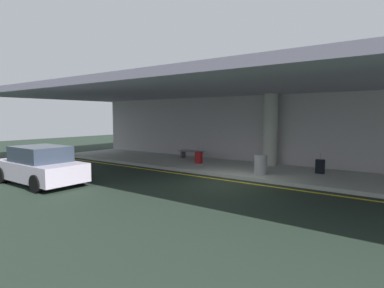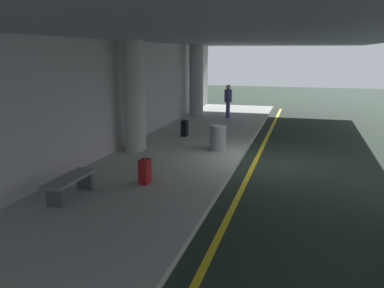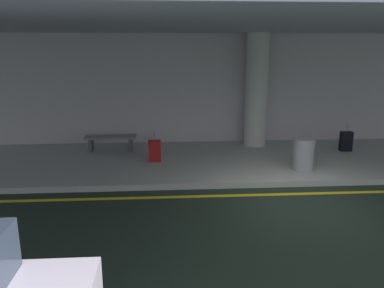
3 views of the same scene
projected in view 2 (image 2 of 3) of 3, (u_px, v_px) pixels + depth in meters
The scene contains 12 objects.
ground_plane at pixel (272, 164), 12.76m from camera, with size 60.00×60.00×0.00m, color #202D24.
sidewalk at pixel (178, 155), 13.56m from camera, with size 26.00×4.20×0.15m, color #ACB0A8.
lane_stripe_yellow at pixel (255, 162), 12.90m from camera, with size 26.00×0.14×0.01m, color yellow.
support_column_far_left at pixel (134, 96), 13.54m from camera, with size 0.72×0.72×3.65m, color #AEB5AA.
support_column_left_mid at pixel (196, 81), 21.06m from camera, with size 0.72×0.72×3.65m, color #A8AAA8.
ceiling_overhang at pixel (192, 34), 12.58m from camera, with size 28.00×13.20×0.30m, color #918CA2.
terminal_back_wall at pixel (114, 98), 13.75m from camera, with size 26.00×0.30×3.80m, color #B1ACAE.
traveler_with_luggage at pixel (228, 99), 20.52m from camera, with size 0.38×0.38×1.68m.
suitcase_upright_primary at pixel (145, 171), 10.33m from camera, with size 0.36×0.22×0.90m.
suitcase_upright_secondary at pixel (185, 128), 16.18m from camera, with size 0.36×0.22×0.90m.
bench_metal at pixel (70, 182), 9.31m from camera, with size 1.60×0.50×0.48m.
trash_bin_steel at pixel (218, 138), 13.80m from camera, with size 0.56×0.56×0.85m, color gray.
Camera 2 is at (-12.54, -0.88, 3.40)m, focal length 38.20 mm.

